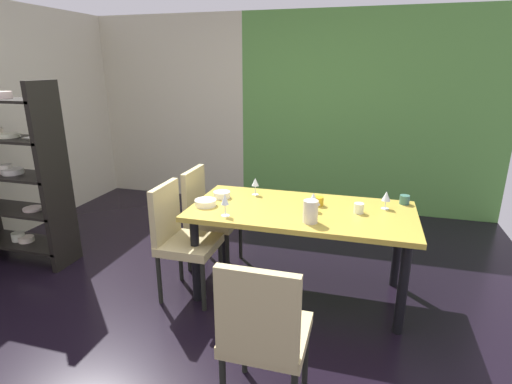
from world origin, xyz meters
name	(u,v)px	position (x,y,z in m)	size (l,w,h in m)	color
ground_plane	(209,309)	(0.00, 0.00, -0.01)	(5.47, 5.49, 0.02)	black
back_panel_interior	(171,109)	(-1.64, 2.69, 1.25)	(2.20, 0.10, 2.50)	beige
garden_window_panel	(369,115)	(1.10, 2.69, 1.25)	(3.27, 0.10, 2.50)	#53893F
dining_table	(301,219)	(0.65, 0.43, 0.66)	(1.77, 0.88, 0.75)	#B19637
chair_left_near	(180,235)	(-0.29, 0.16, 0.53)	(0.45, 0.44, 0.95)	tan
chair_head_near	(263,331)	(0.67, -0.85, 0.53)	(0.44, 0.44, 0.95)	tan
chair_left_far	(207,212)	(-0.29, 0.71, 0.53)	(0.45, 0.44, 0.94)	tan
display_shelf	(12,173)	(-2.08, 0.31, 0.88)	(1.01, 0.36, 1.73)	black
wine_glass_north	(225,200)	(0.11, 0.13, 0.88)	(0.07, 0.07, 0.17)	silver
wine_glass_west	(386,197)	(1.29, 0.62, 0.86)	(0.07, 0.07, 0.15)	silver
wine_glass_center	(313,198)	(0.74, 0.41, 0.86)	(0.07, 0.07, 0.15)	silver
wine_glass_east	(255,183)	(0.19, 0.69, 0.87)	(0.06, 0.06, 0.15)	silver
serving_bowl_left	(206,203)	(-0.12, 0.30, 0.78)	(0.18, 0.18, 0.05)	white
serving_bowl_right	(222,195)	(-0.06, 0.53, 0.78)	(0.14, 0.14, 0.05)	white
cup_front	(359,208)	(1.09, 0.46, 0.79)	(0.08, 0.08, 0.08)	white
cup_near_window	(405,200)	(1.45, 0.78, 0.79)	(0.08, 0.08, 0.07)	#3A6759
cup_near_shelf	(319,201)	(0.77, 0.56, 0.79)	(0.08, 0.08, 0.07)	#BD911A
pitcher_south	(311,211)	(0.76, 0.17, 0.84)	(0.12, 0.11, 0.17)	beige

